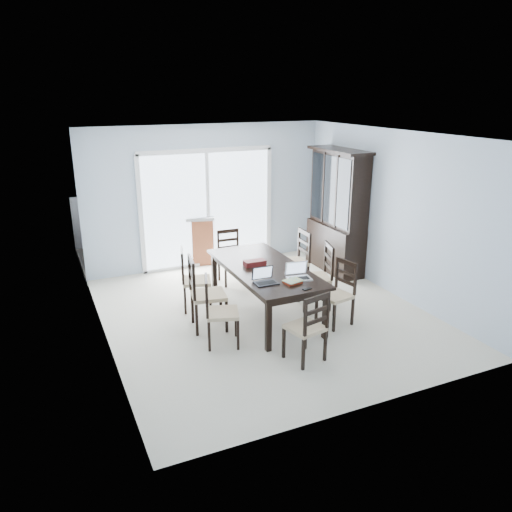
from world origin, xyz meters
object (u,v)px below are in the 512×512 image
object	(u,v)px
chair_right_far	(298,254)
laptop_dark	(266,280)
dining_table	(265,272)
chair_left_far	(190,273)
hot_tub	(166,233)
chair_right_mid	(321,269)
chair_end_near	(310,321)
laptop_silver	(299,276)
chair_end_far	(230,250)
chair_left_near	(215,304)
chair_left_mid	(201,286)
china_hutch	(337,213)
game_box	(255,263)
chair_right_near	(340,286)
cell_phone	(307,289)

from	to	relation	value
chair_right_far	laptop_dark	distance (m)	1.80
dining_table	chair_left_far	bearing A→B (deg)	144.83
dining_table	hot_tub	xyz separation A→B (m)	(-0.60, 3.33, -0.21)
chair_right_mid	chair_end_near	bearing A→B (deg)	160.68
laptop_silver	chair_right_far	bearing A→B (deg)	70.50
chair_end_far	laptop_silver	distance (m)	2.16
chair_left_near	laptop_silver	distance (m)	1.20
dining_table	chair_left_near	size ratio (longest dim) A/B	2.05
chair_right_far	laptop_silver	bearing A→B (deg)	154.59
chair_end_far	hot_tub	size ratio (longest dim) A/B	0.49
chair_end_near	laptop_silver	xyz separation A→B (m)	(0.30, 0.82, 0.24)
chair_left_far	chair_right_mid	world-z (taller)	chair_right_mid
chair_left_mid	chair_right_mid	distance (m)	1.89
china_hutch	dining_table	bearing A→B (deg)	-148.29
game_box	chair_left_far	bearing A→B (deg)	146.16
chair_left_near	hot_tub	size ratio (longest dim) A/B	0.51
china_hutch	chair_left_far	world-z (taller)	china_hutch
chair_right_near	chair_right_far	world-z (taller)	chair_right_far
cell_phone	game_box	size ratio (longest dim) A/B	0.37
chair_left_mid	chair_left_far	distance (m)	0.71
chair_end_far	chair_left_near	bearing A→B (deg)	65.69
hot_tub	laptop_silver	bearing A→B (deg)	-78.49
china_hutch	chair_right_mid	world-z (taller)	china_hutch
chair_right_mid	laptop_silver	world-z (taller)	chair_right_mid
china_hutch	laptop_silver	xyz separation A→B (m)	(-1.82, -1.89, -0.27)
chair_right_mid	hot_tub	world-z (taller)	chair_right_mid
chair_left_far	chair_right_far	size ratio (longest dim) A/B	0.95
chair_right_far	hot_tub	size ratio (longest dim) A/B	0.54
chair_end_near	laptop_silver	size ratio (longest dim) A/B	3.07
chair_right_mid	chair_end_near	world-z (taller)	chair_right_mid
china_hutch	laptop_silver	size ratio (longest dim) A/B	6.39
chair_end_near	chair_right_mid	bearing A→B (deg)	41.76
cell_phone	game_box	xyz separation A→B (m)	(-0.24, 1.11, 0.03)
chair_end_near	cell_phone	world-z (taller)	chair_end_near
laptop_dark	hot_tub	world-z (taller)	laptop_dark
game_box	chair_end_far	bearing A→B (deg)	83.57
chair_left_far	chair_end_near	xyz separation A→B (m)	(0.83, -2.11, -0.02)
chair_left_mid	chair_right_far	xyz separation A→B (m)	(1.93, 0.77, -0.03)
dining_table	chair_right_far	xyz separation A→B (m)	(0.94, 0.72, -0.07)
chair_right_far	china_hutch	bearing A→B (deg)	-60.86
laptop_dark	cell_phone	distance (m)	0.56
laptop_dark	chair_left_far	bearing A→B (deg)	119.05
laptop_dark	hot_tub	distance (m)	3.96
hot_tub	chair_right_mid	bearing A→B (deg)	-66.17
china_hutch	chair_right_near	bearing A→B (deg)	-121.35
hot_tub	game_box	bearing A→B (deg)	-81.36
china_hutch	chair_left_far	distance (m)	3.05
chair_right_mid	hot_tub	size ratio (longest dim) A/B	0.54
chair_left_near	cell_phone	world-z (taller)	chair_left_near
laptop_dark	game_box	bearing A→B (deg)	79.21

